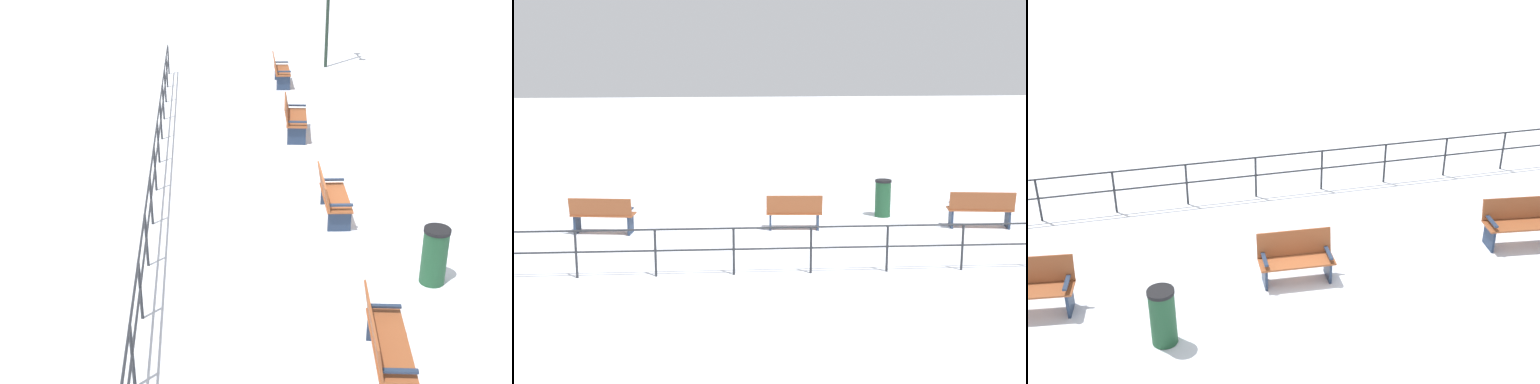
# 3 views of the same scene
# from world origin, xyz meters

# --- Properties ---
(ground_plane) EXTENTS (80.00, 80.00, 0.00)m
(ground_plane) POSITION_xyz_m (0.00, 0.00, 0.00)
(ground_plane) COLOR white
(ground_plane) RESTS_ON ground
(bench_third) EXTENTS (0.63, 1.41, 0.91)m
(bench_third) POSITION_xyz_m (-0.01, 0.00, 0.46)
(bench_third) COLOR brown
(bench_third) RESTS_ON ground
(bench_fourth) EXTENTS (0.76, 1.59, 0.94)m
(bench_fourth) POSITION_xyz_m (-0.13, 4.71, 0.49)
(bench_fourth) COLOR brown
(bench_fourth) RESTS_ON ground
(waterfront_railing) EXTENTS (0.05, 22.09, 1.00)m
(waterfront_railing) POSITION_xyz_m (-3.49, -0.00, 0.67)
(waterfront_railing) COLOR #26282D
(waterfront_railing) RESTS_ON ground
(trash_bin) EXTENTS (0.44, 0.44, 1.00)m
(trash_bin) POSITION_xyz_m (1.23, -2.50, 0.50)
(trash_bin) COLOR #1E4C2D
(trash_bin) RESTS_ON ground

